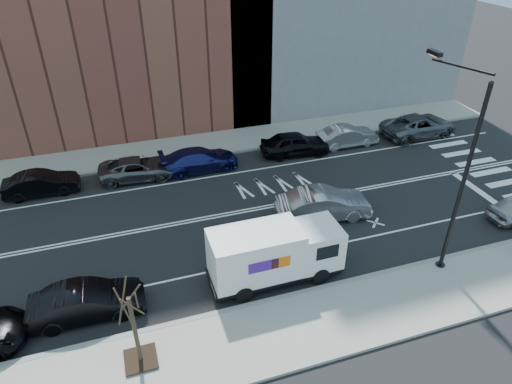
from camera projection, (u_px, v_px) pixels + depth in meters
ground at (251, 210)px, 25.67m from camera, size 120.00×120.00×0.00m
sidewalk_near at (317, 324)px, 18.55m from camera, size 44.00×3.60×0.15m
sidewalk_far at (214, 143)px, 32.72m from camera, size 44.00×3.60×0.15m
curb_near at (300, 293)px, 19.99m from camera, size 44.00×0.25×0.17m
curb_far at (220, 154)px, 31.26m from camera, size 44.00×0.25×0.17m
crosswalk at (483, 167)px, 29.92m from camera, size 3.00×14.00×0.01m
road_markings at (251, 210)px, 25.67m from camera, size 40.00×8.60×0.01m
streetlight at (458, 169)px, 19.27m from camera, size 0.44×4.02×9.34m
street_tree at (136, 336)px, 16.29m from camera, size 1.20×1.20×3.75m
fedex_van at (274, 253)px, 20.21m from camera, size 6.06×2.19×2.76m
far_parked_b at (41, 183)px, 26.76m from camera, size 4.25×1.50×1.40m
far_parked_c at (138, 168)px, 28.37m from camera, size 4.92×2.53×1.33m
far_parked_d at (199, 160)px, 29.23m from camera, size 5.07×2.17×1.45m
far_parked_e at (295, 144)px, 31.05m from camera, size 4.85×2.33×1.60m
far_parked_f at (347, 136)px, 32.24m from camera, size 4.41×1.55×1.45m
far_parked_g at (419, 126)px, 33.63m from camera, size 5.85×2.99×1.58m
driving_sedan at (323, 204)px, 24.64m from camera, size 5.27×2.42×1.67m
near_parked_rear_a at (87, 302)px, 18.65m from camera, size 4.63×1.73×1.51m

